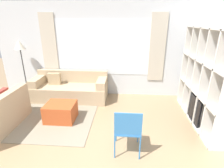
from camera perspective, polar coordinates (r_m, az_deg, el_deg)
The scene contains 8 objects.
wall_back at distance 5.22m, azimuth -3.13°, elevation 10.91°, with size 6.29×0.11×2.70m.
wall_right at distance 4.08m, azimuth 32.30°, elevation 5.00°, with size 0.07×4.35×2.70m, color silver.
area_rug at distance 4.63m, azimuth -21.52°, elevation -9.63°, with size 2.49×2.05×0.01m, color gray.
shelving_unit at distance 4.26m, azimuth 28.17°, elevation 1.37°, with size 0.34×2.10×2.07m.
couch_main at distance 5.26m, azimuth -13.36°, elevation -1.52°, with size 2.11×0.84×0.79m.
ottoman at distance 4.25m, azimuth -16.38°, elevation -8.73°, with size 0.66×0.55×0.41m.
floor_lamp at distance 5.71m, azimuth -27.81°, elevation 10.10°, with size 0.31×0.31×1.67m.
folding_chair at distance 3.00m, azimuth 5.16°, elevation -14.07°, with size 0.44×0.46×0.86m.
Camera 1 is at (0.68, -1.93, 2.21)m, focal length 28.00 mm.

